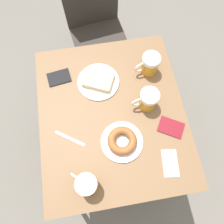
% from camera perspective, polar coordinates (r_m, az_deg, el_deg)
% --- Properties ---
extents(ground_plane, '(8.00, 8.00, 0.00)m').
position_cam_1_polar(ground_plane, '(1.88, 0.00, -8.34)').
color(ground_plane, '#666059').
extents(table, '(0.77, 0.91, 0.75)m').
position_cam_1_polar(table, '(1.23, 0.00, -1.51)').
color(table, brown).
rests_on(table, ground_plane).
extents(chair, '(0.45, 0.45, 0.88)m').
position_cam_1_polar(chair, '(1.77, -4.23, 21.87)').
color(chair, '#2D2823').
rests_on(chair, ground_plane).
extents(plate_with_cake, '(0.23, 0.23, 0.04)m').
position_cam_1_polar(plate_with_cake, '(1.23, -3.60, 8.10)').
color(plate_with_cake, silver).
rests_on(plate_with_cake, table).
extents(plate_with_donut, '(0.21, 0.21, 0.05)m').
position_cam_1_polar(plate_with_donut, '(1.09, 2.65, -7.57)').
color(plate_with_donut, silver).
rests_on(plate_with_donut, table).
extents(beer_mug_left, '(0.12, 0.11, 0.12)m').
position_cam_1_polar(beer_mug_left, '(1.03, -6.62, -18.23)').
color(beer_mug_left, '#C68C23').
rests_on(beer_mug_left, table).
extents(beer_mug_center, '(0.14, 0.10, 0.12)m').
position_cam_1_polar(beer_mug_center, '(1.24, 9.77, 12.20)').
color(beer_mug_center, '#C68C23').
rests_on(beer_mug_center, table).
extents(beer_mug_right, '(0.14, 0.10, 0.12)m').
position_cam_1_polar(beer_mug_right, '(1.14, 9.32, 3.19)').
color(beer_mug_right, '#C68C23').
rests_on(beer_mug_right, table).
extents(napkin_folded, '(0.09, 0.14, 0.00)m').
position_cam_1_polar(napkin_folded, '(1.13, 14.94, -12.77)').
color(napkin_folded, white).
rests_on(napkin_folded, table).
extents(fork, '(0.15, 0.10, 0.00)m').
position_cam_1_polar(fork, '(1.14, -10.88, -6.82)').
color(fork, silver).
rests_on(fork, table).
extents(passport_near_edge, '(0.14, 0.11, 0.01)m').
position_cam_1_polar(passport_near_edge, '(1.28, -13.69, 8.75)').
color(passport_near_edge, black).
rests_on(passport_near_edge, table).
extents(passport_far_edge, '(0.15, 0.14, 0.01)m').
position_cam_1_polar(passport_far_edge, '(1.17, 15.16, -3.87)').
color(passport_far_edge, maroon).
rests_on(passport_far_edge, table).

